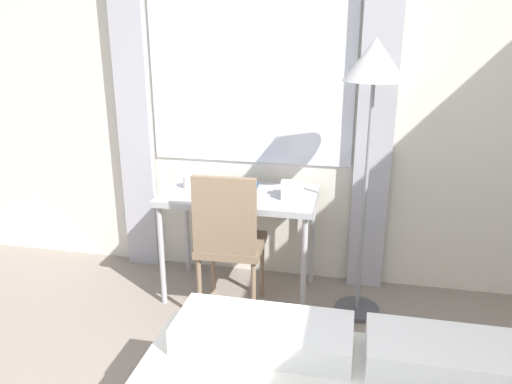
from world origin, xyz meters
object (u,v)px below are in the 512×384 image
object	(u,v)px
standing_lamp	(373,85)
mug	(189,182)
book	(236,187)
telephone	(293,190)
desk	(239,203)
desk_chair	(229,237)

from	to	relation	value
standing_lamp	mug	bearing A→B (deg)	173.93
book	mug	distance (m)	0.31
telephone	book	distance (m)	0.41
standing_lamp	mug	size ratio (longest dim) A/B	21.22
desk	telephone	xyz separation A→B (m)	(0.35, -0.02, 0.12)
standing_lamp	desk_chair	bearing A→B (deg)	-166.60
book	telephone	bearing A→B (deg)	-13.97
desk	telephone	world-z (taller)	telephone
mug	standing_lamp	bearing A→B (deg)	-6.07
telephone	book	bearing A→B (deg)	166.03
book	mug	bearing A→B (deg)	-171.52
desk_chair	desk	bearing A→B (deg)	87.85
telephone	mug	size ratio (longest dim) A/B	1.83
telephone	mug	xyz separation A→B (m)	(-0.71, 0.05, -0.01)
book	desk	bearing A→B (deg)	-60.69
mug	book	bearing A→B (deg)	8.48
desk	desk_chair	size ratio (longest dim) A/B	1.06
desk	standing_lamp	bearing A→B (deg)	-6.45
telephone	book	world-z (taller)	telephone
desk_chair	book	distance (m)	0.42
standing_lamp	book	size ratio (longest dim) A/B	5.73
standing_lamp	book	bearing A→B (deg)	168.69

